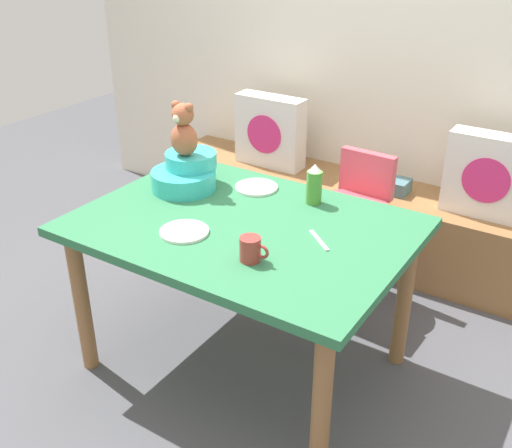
% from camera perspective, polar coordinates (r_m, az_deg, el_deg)
% --- Properties ---
extents(ground_plane, '(8.00, 8.00, 0.00)m').
position_cam_1_polar(ground_plane, '(2.92, -1.09, -12.92)').
color(ground_plane, '#4C4C51').
extents(back_wall, '(4.40, 0.10, 2.60)m').
position_cam_1_polar(back_wall, '(3.63, 12.78, 17.43)').
color(back_wall, silver).
rests_on(back_wall, ground_plane).
extents(window_bench, '(2.60, 0.44, 0.46)m').
position_cam_1_polar(window_bench, '(3.72, 9.60, 0.49)').
color(window_bench, olive).
rests_on(window_bench, ground_plane).
extents(pillow_floral_left, '(0.44, 0.15, 0.44)m').
position_cam_1_polar(pillow_floral_left, '(3.79, 1.34, 8.77)').
color(pillow_floral_left, white).
rests_on(pillow_floral_left, window_bench).
extents(pillow_floral_right, '(0.44, 0.15, 0.44)m').
position_cam_1_polar(pillow_floral_right, '(3.34, 21.22, 4.25)').
color(pillow_floral_right, white).
rests_on(pillow_floral_right, window_bench).
extents(book_stack, '(0.20, 0.14, 0.08)m').
position_cam_1_polar(book_stack, '(3.54, 12.68, 3.64)').
color(book_stack, slate).
rests_on(book_stack, window_bench).
extents(dining_table, '(1.37, 0.99, 0.74)m').
position_cam_1_polar(dining_table, '(2.55, -1.22, -1.76)').
color(dining_table, '#2D7247').
rests_on(dining_table, ground_plane).
extents(highchair, '(0.34, 0.46, 0.79)m').
position_cam_1_polar(highchair, '(3.17, 9.25, 1.53)').
color(highchair, '#D84C59').
rests_on(highchair, ground_plane).
extents(infant_seat_teal, '(0.30, 0.33, 0.16)m').
position_cam_1_polar(infant_seat_teal, '(2.82, -6.63, 4.81)').
color(infant_seat_teal, '#35BAB6').
rests_on(infant_seat_teal, dining_table).
extents(teddy_bear, '(0.13, 0.12, 0.25)m').
position_cam_1_polar(teddy_bear, '(2.75, -6.87, 8.78)').
color(teddy_bear, '#AA593A').
rests_on(teddy_bear, infant_seat_teal).
extents(ketchup_bottle, '(0.07, 0.07, 0.18)m').
position_cam_1_polar(ketchup_bottle, '(2.65, 5.53, 3.71)').
color(ketchup_bottle, '#4C8C33').
rests_on(ketchup_bottle, dining_table).
extents(coffee_mug, '(0.12, 0.08, 0.09)m').
position_cam_1_polar(coffee_mug, '(2.21, -0.49, -2.40)').
color(coffee_mug, '#9E332D').
rests_on(coffee_mug, dining_table).
extents(dinner_plate_near, '(0.20, 0.20, 0.01)m').
position_cam_1_polar(dinner_plate_near, '(2.82, 0.04, 3.49)').
color(dinner_plate_near, white).
rests_on(dinner_plate_near, dining_table).
extents(dinner_plate_far, '(0.20, 0.20, 0.01)m').
position_cam_1_polar(dinner_plate_far, '(2.44, -6.81, -0.72)').
color(dinner_plate_far, white).
rests_on(dinner_plate_far, dining_table).
extents(table_fork, '(0.14, 0.12, 0.01)m').
position_cam_1_polar(table_fork, '(2.37, 5.99, -1.54)').
color(table_fork, silver).
rests_on(table_fork, dining_table).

